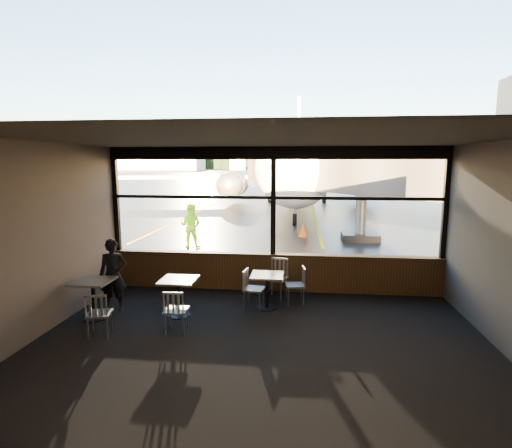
% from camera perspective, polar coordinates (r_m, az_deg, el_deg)
% --- Properties ---
extents(ground_plane, '(520.00, 520.00, 0.00)m').
position_cam_1_polar(ground_plane, '(129.54, 6.22, 7.23)').
color(ground_plane, black).
rests_on(ground_plane, ground).
extents(carpet_floor, '(8.00, 6.00, 0.01)m').
position_cam_1_polar(carpet_floor, '(7.24, 0.65, -16.71)').
color(carpet_floor, black).
rests_on(carpet_floor, ground).
extents(ceiling, '(8.00, 6.00, 0.04)m').
position_cam_1_polar(ceiling, '(6.55, 0.70, 12.07)').
color(ceiling, '#38332D').
rests_on(ceiling, ground).
extents(wall_left, '(0.04, 6.00, 3.50)m').
position_cam_1_polar(wall_left, '(8.12, -28.71, -2.06)').
color(wall_left, '#49403A').
rests_on(wall_left, ground).
extents(wall_back, '(8.00, 0.04, 3.50)m').
position_cam_1_polar(wall_back, '(3.82, -3.99, -12.23)').
color(wall_back, '#49403A').
rests_on(wall_back, ground).
extents(window_sill, '(8.00, 0.28, 0.90)m').
position_cam_1_polar(window_sill, '(9.89, 2.43, -6.95)').
color(window_sill, '#4F3218').
rests_on(window_sill, ground).
extents(window_header, '(8.00, 0.18, 0.30)m').
position_cam_1_polar(window_header, '(9.53, 2.54, 10.09)').
color(window_header, black).
rests_on(window_header, ground).
extents(mullion_left, '(0.12, 0.12, 2.60)m').
position_cam_1_polar(mullion_left, '(10.60, -19.36, 3.25)').
color(mullion_left, black).
rests_on(mullion_left, ground).
extents(mullion_centre, '(0.12, 0.12, 2.60)m').
position_cam_1_polar(mullion_centre, '(9.57, 2.50, 3.19)').
color(mullion_centre, black).
rests_on(mullion_centre, ground).
extents(mullion_right, '(0.12, 0.12, 2.60)m').
position_cam_1_polar(mullion_right, '(10.10, 25.48, 2.65)').
color(mullion_right, black).
rests_on(mullion_right, ground).
extents(window_transom, '(8.00, 0.10, 0.08)m').
position_cam_1_polar(window_transom, '(9.56, 2.50, 3.79)').
color(window_transom, black).
rests_on(window_transom, ground).
extents(airliner, '(28.82, 34.54, 10.52)m').
position_cam_1_polar(airliner, '(31.69, 5.98, 12.50)').
color(airliner, white).
rests_on(airliner, ground_plane).
extents(jet_bridge, '(8.78, 10.73, 4.68)m').
position_cam_1_polar(jet_bridge, '(15.31, 17.61, 5.37)').
color(jet_bridge, '#2D2C2F').
rests_on(jet_bridge, ground_plane).
extents(cafe_table_near, '(0.69, 0.69, 0.75)m').
position_cam_1_polar(cafe_table_near, '(8.72, 1.59, -9.60)').
color(cafe_table_near, '#ABA59D').
rests_on(cafe_table_near, carpet_floor).
extents(cafe_table_mid, '(0.71, 0.71, 0.78)m').
position_cam_1_polar(cafe_table_mid, '(8.45, -10.95, -10.28)').
color(cafe_table_mid, '#9D9990').
rests_on(cafe_table_mid, carpet_floor).
extents(cafe_table_left, '(0.73, 0.73, 0.81)m').
position_cam_1_polar(cafe_table_left, '(8.77, -22.16, -9.97)').
color(cafe_table_left, gray).
rests_on(cafe_table_left, carpet_floor).
extents(chair_near_e, '(0.53, 0.53, 0.85)m').
position_cam_1_polar(chair_near_e, '(8.99, 5.62, -8.74)').
color(chair_near_e, '#ABA59A').
rests_on(chair_near_e, carpet_floor).
extents(chair_near_w, '(0.54, 0.54, 0.87)m').
position_cam_1_polar(chair_near_w, '(8.65, -0.30, -9.34)').
color(chair_near_w, '#AAA599').
rests_on(chair_near_w, carpet_floor).
extents(chair_near_n, '(0.64, 0.64, 0.94)m').
position_cam_1_polar(chair_near_n, '(9.29, 2.94, -7.87)').
color(chair_near_n, '#ABA69A').
rests_on(chair_near_n, carpet_floor).
extents(chair_mid_s, '(0.48, 0.48, 0.85)m').
position_cam_1_polar(chair_mid_s, '(7.66, -11.31, -12.04)').
color(chair_mid_s, '#B9B4A7').
rests_on(chair_mid_s, carpet_floor).
extents(chair_left_s, '(0.56, 0.56, 0.85)m').
position_cam_1_polar(chair_left_s, '(7.87, -21.47, -11.89)').
color(chair_left_s, '#BAB5A8').
rests_on(chair_left_s, carpet_floor).
extents(passenger, '(0.65, 0.51, 1.56)m').
position_cam_1_polar(passenger, '(8.97, -19.74, -6.93)').
color(passenger, black).
rests_on(passenger, carpet_floor).
extents(ground_crew, '(0.83, 0.66, 1.63)m').
position_cam_1_polar(ground_crew, '(15.05, -9.31, -0.23)').
color(ground_crew, '#BFF219').
rests_on(ground_crew, ground_plane).
extents(cone_nose, '(0.40, 0.40, 0.55)m').
position_cam_1_polar(cone_nose, '(17.18, 6.76, -0.90)').
color(cone_nose, '#DE3B07').
rests_on(cone_nose, ground_plane).
extents(hangar_left, '(45.00, 18.00, 11.00)m').
position_cam_1_polar(hangar_left, '(202.26, -14.16, 9.07)').
color(hangar_left, silver).
rests_on(hangar_left, ground_plane).
extents(hangar_mid, '(38.00, 15.00, 10.00)m').
position_cam_1_polar(hangar_mid, '(194.52, 6.35, 9.16)').
color(hangar_mid, silver).
rests_on(hangar_mid, ground_plane).
extents(hangar_right, '(50.00, 20.00, 12.00)m').
position_cam_1_polar(hangar_right, '(196.69, 24.33, 8.74)').
color(hangar_right, silver).
rests_on(hangar_right, ground_plane).
extents(fuel_tank_a, '(8.00, 8.00, 6.00)m').
position_cam_1_polar(fuel_tank_a, '(193.94, -2.66, 8.61)').
color(fuel_tank_a, silver).
rests_on(fuel_tank_a, ground_plane).
extents(fuel_tank_b, '(8.00, 8.00, 6.00)m').
position_cam_1_polar(fuel_tank_b, '(192.62, 0.31, 8.62)').
color(fuel_tank_b, silver).
rests_on(fuel_tank_b, ground_plane).
extents(fuel_tank_c, '(8.00, 8.00, 6.00)m').
position_cam_1_polar(fuel_tank_c, '(191.80, 3.32, 8.61)').
color(fuel_tank_c, silver).
rests_on(fuel_tank_c, ground_plane).
extents(treeline, '(360.00, 3.00, 12.00)m').
position_cam_1_polar(treeline, '(219.53, 6.38, 9.36)').
color(treeline, black).
rests_on(treeline, ground_plane).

